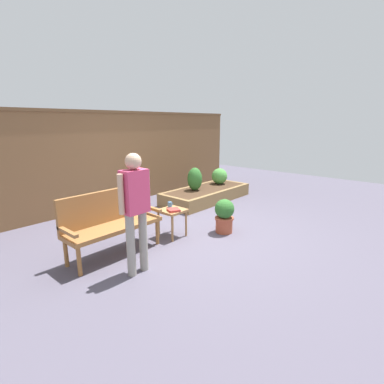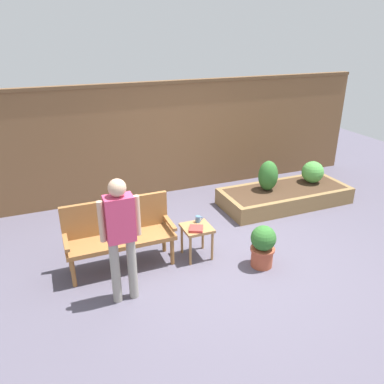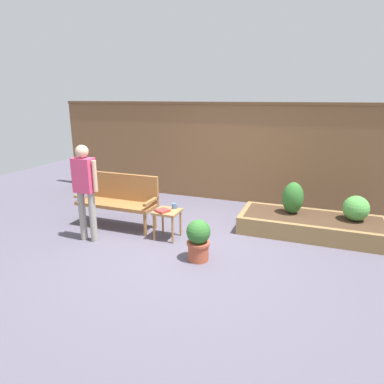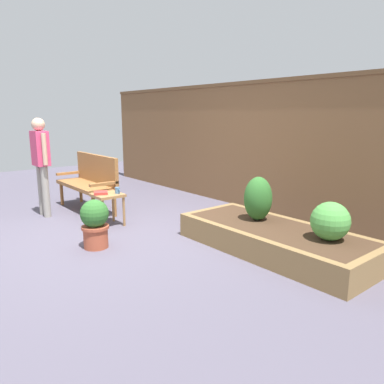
{
  "view_description": "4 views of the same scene",
  "coord_description": "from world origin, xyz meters",
  "px_view_note": "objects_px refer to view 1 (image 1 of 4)",
  "views": [
    {
      "loc": [
        -3.65,
        -3.19,
        1.93
      ],
      "look_at": [
        0.34,
        0.36,
        0.62
      ],
      "focal_mm": 27.08,
      "sensor_mm": 36.0,
      "label": 1
    },
    {
      "loc": [
        -2.22,
        -4.15,
        3.02
      ],
      "look_at": [
        -0.15,
        0.93,
        0.66
      ],
      "focal_mm": 35.57,
      "sensor_mm": 36.0,
      "label": 2
    },
    {
      "loc": [
        1.83,
        -4.53,
        2.26
      ],
      "look_at": [
        -0.21,
        0.83,
        0.63
      ],
      "focal_mm": 31.45,
      "sensor_mm": 36.0,
      "label": 3
    },
    {
      "loc": [
        4.5,
        -2.27,
        1.62
      ],
      "look_at": [
        0.52,
        1.0,
        0.54
      ],
      "focal_mm": 35.02,
      "sensor_mm": 36.0,
      "label": 4
    }
  ],
  "objects_px": {
    "garden_bench": "(110,218)",
    "cup_on_table": "(170,205)",
    "shrub_near_bench": "(195,179)",
    "side_table": "(172,214)",
    "shrub_far_corner": "(219,176)",
    "person_by_bench": "(135,204)",
    "potted_boxwood": "(224,215)",
    "book_on_table": "(174,210)"
  },
  "relations": [
    {
      "from": "book_on_table",
      "to": "shrub_far_corner",
      "type": "xyz_separation_m",
      "value": [
        2.92,
        1.21,
        0.01
      ]
    },
    {
      "from": "book_on_table",
      "to": "shrub_near_bench",
      "type": "height_order",
      "value": "shrub_near_bench"
    },
    {
      "from": "cup_on_table",
      "to": "book_on_table",
      "type": "bearing_deg",
      "value": -119.95
    },
    {
      "from": "garden_bench",
      "to": "potted_boxwood",
      "type": "xyz_separation_m",
      "value": [
        1.79,
        -0.78,
        -0.22
      ]
    },
    {
      "from": "cup_on_table",
      "to": "person_by_bench",
      "type": "bearing_deg",
      "value": -151.77
    },
    {
      "from": "side_table",
      "to": "shrub_far_corner",
      "type": "height_order",
      "value": "shrub_far_corner"
    },
    {
      "from": "garden_bench",
      "to": "person_by_bench",
      "type": "relative_size",
      "value": 0.92
    },
    {
      "from": "garden_bench",
      "to": "shrub_far_corner",
      "type": "bearing_deg",
      "value": 12.93
    },
    {
      "from": "book_on_table",
      "to": "potted_boxwood",
      "type": "distance_m",
      "value": 0.93
    },
    {
      "from": "potted_boxwood",
      "to": "shrub_far_corner",
      "type": "distance_m",
      "value": 2.72
    },
    {
      "from": "side_table",
      "to": "cup_on_table",
      "type": "relative_size",
      "value": 4.41
    },
    {
      "from": "garden_bench",
      "to": "potted_boxwood",
      "type": "distance_m",
      "value": 1.96
    },
    {
      "from": "garden_bench",
      "to": "side_table",
      "type": "height_order",
      "value": "garden_bench"
    },
    {
      "from": "cup_on_table",
      "to": "potted_boxwood",
      "type": "height_order",
      "value": "potted_boxwood"
    },
    {
      "from": "cup_on_table",
      "to": "shrub_near_bench",
      "type": "distance_m",
      "value": 2.06
    },
    {
      "from": "cup_on_table",
      "to": "shrub_near_bench",
      "type": "height_order",
      "value": "shrub_near_bench"
    },
    {
      "from": "potted_boxwood",
      "to": "person_by_bench",
      "type": "distance_m",
      "value": 1.99
    },
    {
      "from": "cup_on_table",
      "to": "shrub_near_bench",
      "type": "xyz_separation_m",
      "value": [
        1.8,
        1.0,
        0.05
      ]
    },
    {
      "from": "garden_bench",
      "to": "person_by_bench",
      "type": "bearing_deg",
      "value": -98.14
    },
    {
      "from": "potted_boxwood",
      "to": "garden_bench",
      "type": "bearing_deg",
      "value": 156.47
    },
    {
      "from": "potted_boxwood",
      "to": "person_by_bench",
      "type": "bearing_deg",
      "value": 179.48
    },
    {
      "from": "cup_on_table",
      "to": "person_by_bench",
      "type": "distance_m",
      "value": 1.46
    },
    {
      "from": "book_on_table",
      "to": "shrub_near_bench",
      "type": "distance_m",
      "value": 2.27
    },
    {
      "from": "person_by_bench",
      "to": "side_table",
      "type": "bearing_deg",
      "value": 24.83
    },
    {
      "from": "garden_bench",
      "to": "shrub_near_bench",
      "type": "bearing_deg",
      "value": 17.13
    },
    {
      "from": "cup_on_table",
      "to": "shrub_far_corner",
      "type": "xyz_separation_m",
      "value": [
        2.8,
        1.0,
        -0.02
      ]
    },
    {
      "from": "potted_boxwood",
      "to": "person_by_bench",
      "type": "relative_size",
      "value": 0.39
    },
    {
      "from": "book_on_table",
      "to": "shrub_near_bench",
      "type": "xyz_separation_m",
      "value": [
        1.92,
        1.21,
        0.08
      ]
    },
    {
      "from": "side_table",
      "to": "book_on_table",
      "type": "relative_size",
      "value": 2.51
    },
    {
      "from": "person_by_bench",
      "to": "shrub_near_bench",
      "type": "bearing_deg",
      "value": 28.74
    },
    {
      "from": "side_table",
      "to": "shrub_near_bench",
      "type": "bearing_deg",
      "value": 31.02
    },
    {
      "from": "garden_bench",
      "to": "cup_on_table",
      "type": "distance_m",
      "value": 1.13
    },
    {
      "from": "garden_bench",
      "to": "side_table",
      "type": "xyz_separation_m",
      "value": [
        1.05,
        -0.23,
        -0.15
      ]
    },
    {
      "from": "cup_on_table",
      "to": "side_table",
      "type": "bearing_deg",
      "value": -120.04
    },
    {
      "from": "side_table",
      "to": "person_by_bench",
      "type": "xyz_separation_m",
      "value": [
        -1.16,
        -0.54,
        0.54
      ]
    },
    {
      "from": "shrub_far_corner",
      "to": "person_by_bench",
      "type": "bearing_deg",
      "value": -157.59
    },
    {
      "from": "potted_boxwood",
      "to": "shrub_far_corner",
      "type": "height_order",
      "value": "shrub_far_corner"
    },
    {
      "from": "shrub_far_corner",
      "to": "person_by_bench",
      "type": "distance_m",
      "value": 4.38
    },
    {
      "from": "side_table",
      "to": "shrub_far_corner",
      "type": "distance_m",
      "value": 3.09
    },
    {
      "from": "book_on_table",
      "to": "potted_boxwood",
      "type": "height_order",
      "value": "potted_boxwood"
    },
    {
      "from": "person_by_bench",
      "to": "book_on_table",
      "type": "bearing_deg",
      "value": 22.26
    },
    {
      "from": "shrub_near_bench",
      "to": "person_by_bench",
      "type": "distance_m",
      "value": 3.48
    }
  ]
}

